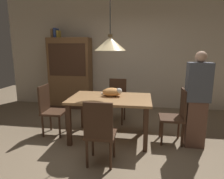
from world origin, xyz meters
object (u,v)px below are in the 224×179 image
chair_left_side (50,108)px  pendant_lamp (110,44)px  chair_near_front (100,131)px  hutch_bookcase (71,75)px  chair_right_side (176,114)px  book_yellow_short (59,34)px  person_standing (197,101)px  book_brown_thick (54,33)px  book_blue_wide (56,33)px  cat_sleeping (113,92)px  chair_far_back (117,98)px  dining_table (110,103)px

chair_left_side → pendant_lamp: pendant_lamp is taller
chair_near_front → hutch_bookcase: 2.98m
chair_near_front → chair_right_side: size_ratio=1.00×
pendant_lamp → book_yellow_short: size_ratio=6.50×
book_yellow_short → person_standing: (3.05, -1.85, -1.16)m
book_brown_thick → chair_near_front: bearing=-56.0°
chair_right_side → book_blue_wide: (-2.83, 1.75, 1.46)m
cat_sleeping → person_standing: bearing=-7.9°
chair_far_back → cat_sleeping: chair_far_back is taller
dining_table → chair_near_front: 0.89m
dining_table → book_blue_wide: book_blue_wide is taller
cat_sleeping → chair_far_back: bearing=91.6°
dining_table → chair_near_front: chair_near_front is taller
chair_near_front → book_blue_wide: size_ratio=3.88×
dining_table → person_standing: (1.41, -0.09, 0.13)m
chair_left_side → chair_right_side: same height
chair_near_front → pendant_lamp: (-0.00, 0.88, 1.15)m
chair_right_side → pendant_lamp: size_ratio=0.72×
book_yellow_short → book_blue_wide: bearing=180.0°
book_blue_wide → person_standing: (3.11, -1.85, -1.19)m
chair_right_side → book_blue_wide: size_ratio=3.88×
hutch_bookcase → person_standing: hutch_bookcase is taller
book_brown_thick → book_yellow_short: (0.14, 0.00, -0.02)m
book_blue_wide → chair_far_back: bearing=-27.2°
dining_table → chair_left_side: chair_left_side is taller
chair_right_side → person_standing: person_standing is taller
dining_table → book_blue_wide: size_ratio=5.83×
chair_far_back → chair_right_side: same height
cat_sleeping → book_blue_wide: (-1.73, 1.66, 1.14)m
chair_near_front → book_blue_wide: 3.46m
chair_near_front → chair_far_back: (0.01, 1.76, 0.00)m
book_brown_thick → book_blue_wide: book_blue_wide is taller
pendant_lamp → book_blue_wide: bearing=134.1°
chair_right_side → book_brown_thick: (-2.90, 1.75, 1.45)m
chair_right_side → chair_near_front: bearing=-142.1°
chair_left_side → book_yellow_short: book_yellow_short is taller
chair_left_side → chair_near_front: bearing=-37.9°
chair_near_front → book_brown_thick: book_brown_thick is taller
chair_far_back → book_brown_thick: 2.46m
chair_left_side → chair_near_front: same height
hutch_bookcase → chair_right_side: bearing=-35.2°
chair_far_back → book_blue_wide: 2.41m
person_standing → chair_far_back: bearing=145.3°
chair_right_side → book_brown_thick: 3.69m
cat_sleeping → hutch_bookcase: 2.16m
book_brown_thick → hutch_bookcase: bearing=-0.2°
book_yellow_short → book_brown_thick: bearing=180.0°
hutch_bookcase → person_standing: size_ratio=1.19×
chair_left_side → person_standing: bearing=-2.1°
dining_table → cat_sleeping: (0.03, 0.10, 0.18)m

